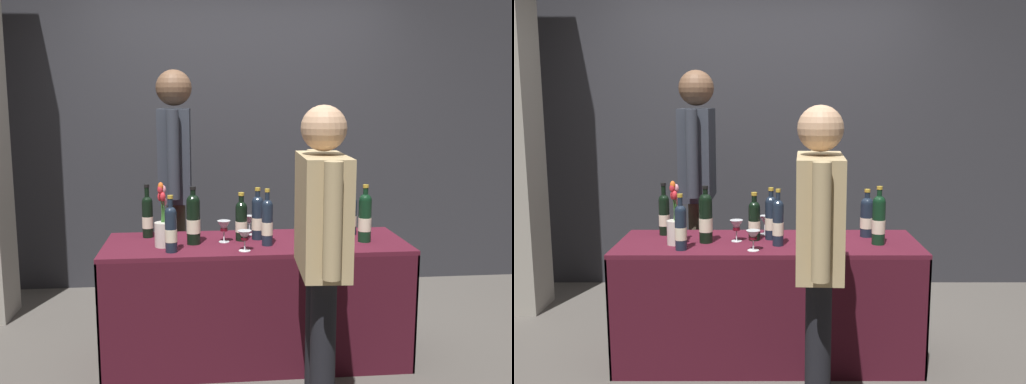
{
  "view_description": "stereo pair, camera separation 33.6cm",
  "coord_description": "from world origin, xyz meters",
  "views": [
    {
      "loc": [
        -0.33,
        -3.31,
        1.57
      ],
      "look_at": [
        0.0,
        0.0,
        1.03
      ],
      "focal_mm": 40.05,
      "sensor_mm": 36.0,
      "label": 1
    },
    {
      "loc": [
        0.01,
        -3.32,
        1.57
      ],
      "look_at": [
        0.0,
        0.0,
        1.03
      ],
      "focal_mm": 40.05,
      "sensor_mm": 36.0,
      "label": 2
    }
  ],
  "objects": [
    {
      "name": "wine_glass_near_vendor",
      "position": [
        -0.19,
        0.01,
        0.82
      ],
      "size": [
        0.08,
        0.08,
        0.13
      ],
      "color": "silver",
      "rests_on": "tasting_table"
    },
    {
      "name": "vendor_presenter",
      "position": [
        -0.5,
        0.65,
        1.08
      ],
      "size": [
        0.24,
        0.63,
        1.77
      ],
      "rotation": [
        0.0,
        0.0,
        -1.58
      ],
      "color": "#4C4233",
      "rests_on": "ground_plane"
    },
    {
      "name": "display_bottle_6",
      "position": [
        0.02,
        0.06,
        0.87
      ],
      "size": [
        0.07,
        0.07,
        0.32
      ],
      "color": "#192333",
      "rests_on": "tasting_table"
    },
    {
      "name": "wine_glass_mid",
      "position": [
        -0.08,
        -0.21,
        0.82
      ],
      "size": [
        0.08,
        0.08,
        0.12
      ],
      "color": "silver",
      "rests_on": "tasting_table"
    },
    {
      "name": "tasting_table",
      "position": [
        0.0,
        0.0,
        0.5
      ],
      "size": [
        1.79,
        0.62,
        0.73
      ],
      "color": "#4C1423",
      "rests_on": "ground_plane"
    },
    {
      "name": "display_bottle_4",
      "position": [
        -0.65,
        0.18,
        0.87
      ],
      "size": [
        0.07,
        0.07,
        0.33
      ],
      "color": "black",
      "rests_on": "tasting_table"
    },
    {
      "name": "taster_foreground_right",
      "position": [
        0.24,
        -0.74,
        0.93
      ],
      "size": [
        0.24,
        0.64,
        1.55
      ],
      "rotation": [
        0.0,
        0.0,
        1.51
      ],
      "color": "black",
      "rests_on": "ground_plane"
    },
    {
      "name": "display_bottle_1",
      "position": [
        0.06,
        -0.09,
        0.87
      ],
      "size": [
        0.07,
        0.07,
        0.33
      ],
      "color": "#192333",
      "rests_on": "tasting_table"
    },
    {
      "name": "display_bottle_2",
      "position": [
        0.3,
        0.2,
        0.86
      ],
      "size": [
        0.07,
        0.07,
        0.31
      ],
      "color": "black",
      "rests_on": "tasting_table"
    },
    {
      "name": "display_bottle_0",
      "position": [
        -0.37,
        -0.02,
        0.88
      ],
      "size": [
        0.08,
        0.08,
        0.34
      ],
      "color": "black",
      "rests_on": "tasting_table"
    },
    {
      "name": "display_bottle_5",
      "position": [
        -0.49,
        -0.19,
        0.87
      ],
      "size": [
        0.07,
        0.07,
        0.32
      ],
      "color": "#192333",
      "rests_on": "tasting_table"
    },
    {
      "name": "flower_vase",
      "position": [
        -0.54,
        -0.06,
        0.85
      ],
      "size": [
        0.1,
        0.11,
        0.38
      ],
      "color": "silver",
      "rests_on": "tasting_table"
    },
    {
      "name": "wine_glass_near_taster",
      "position": [
        -0.02,
        0.19,
        0.82
      ],
      "size": [
        0.07,
        0.07,
        0.12
      ],
      "color": "silver",
      "rests_on": "tasting_table"
    },
    {
      "name": "back_partition",
      "position": [
        0.0,
        1.52,
        1.21
      ],
      "size": [
        6.24,
        0.12,
        2.43
      ],
      "primitive_type": "cube",
      "color": "#2D2D33",
      "rests_on": "ground_plane"
    },
    {
      "name": "ground_plane",
      "position": [
        0.0,
        0.0,
        0.0
      ],
      "size": [
        12.0,
        12.0,
        0.0
      ],
      "primitive_type": "plane",
      "color": "#514C47"
    },
    {
      "name": "display_bottle_3",
      "position": [
        0.61,
        0.13,
        0.86
      ],
      "size": [
        0.08,
        0.08,
        0.3
      ],
      "color": "#192333",
      "rests_on": "tasting_table"
    },
    {
      "name": "display_bottle_7",
      "position": [
        -0.08,
        0.04,
        0.86
      ],
      "size": [
        0.07,
        0.07,
        0.29
      ],
      "color": "black",
      "rests_on": "tasting_table"
    },
    {
      "name": "featured_wine_bottle",
      "position": [
        0.64,
        -0.06,
        0.88
      ],
      "size": [
        0.08,
        0.08,
        0.34
      ],
      "color": "black",
      "rests_on": "tasting_table"
    }
  ]
}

